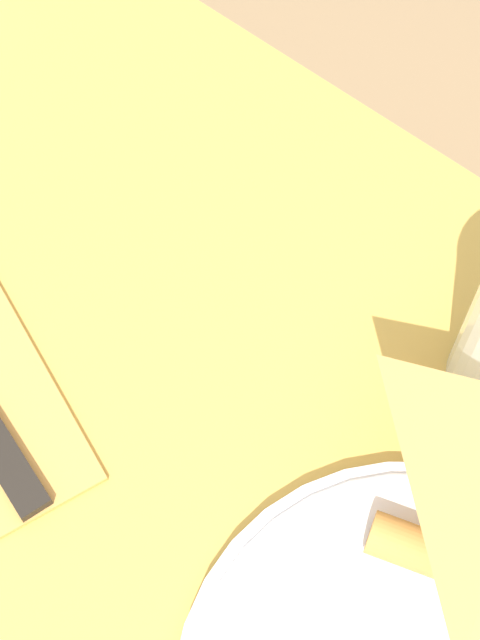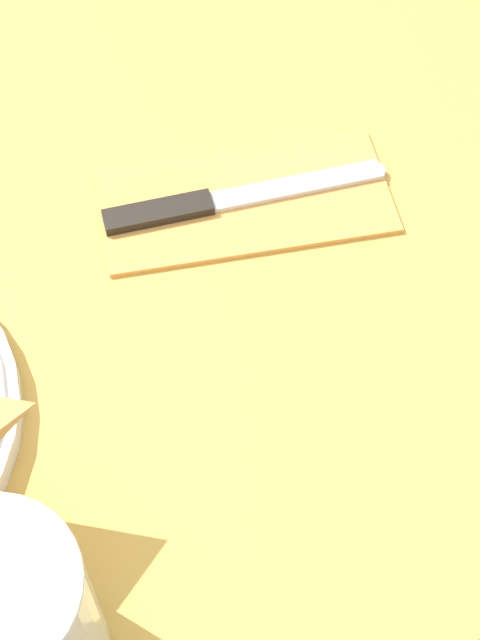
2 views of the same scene
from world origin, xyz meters
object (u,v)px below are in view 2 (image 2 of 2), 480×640
(dining_table, at_px, (23,319))
(butter_knife, at_px, (230,198))
(milk_glass, at_px, (8,626))
(napkin_folded, at_px, (245,200))

(dining_table, distance_m, butter_knife, 0.21)
(milk_glass, distance_m, butter_knife, 0.34)
(butter_knife, bearing_deg, milk_glass, -123.33)
(napkin_folded, bearing_deg, milk_glass, -139.67)
(dining_table, relative_size, butter_knife, 4.78)
(napkin_folded, bearing_deg, dining_table, 158.05)
(dining_table, bearing_deg, milk_glass, -108.06)
(napkin_folded, relative_size, butter_knife, 1.11)
(milk_glass, bearing_deg, dining_table, 71.94)
(dining_table, relative_size, milk_glass, 8.48)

